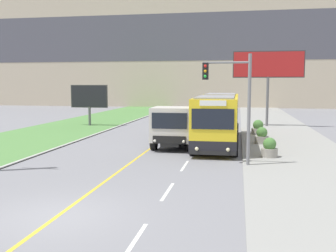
{
  "coord_description": "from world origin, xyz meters",
  "views": [
    {
      "loc": [
        5.25,
        -10.59,
        3.92
      ],
      "look_at": [
        1.1,
        12.44,
        1.4
      ],
      "focal_mm": 42.0,
      "sensor_mm": 36.0,
      "label": 1
    }
  ],
  "objects_px": {
    "planter_round_second": "(262,136)",
    "city_bus": "(218,119)",
    "traffic_light_mast": "(234,95)",
    "planter_round_third": "(258,128)",
    "planter_round_near": "(269,148)",
    "dump_truck": "(175,127)",
    "billboard_small": "(89,97)",
    "billboard_large": "(268,67)"
  },
  "relations": [
    {
      "from": "planter_round_third",
      "to": "planter_round_near",
      "type": "bearing_deg",
      "value": -89.1
    },
    {
      "from": "planter_round_second",
      "to": "billboard_small",
      "type": "bearing_deg",
      "value": 149.58
    },
    {
      "from": "planter_round_second",
      "to": "planter_round_third",
      "type": "relative_size",
      "value": 0.96
    },
    {
      "from": "planter_round_second",
      "to": "city_bus",
      "type": "bearing_deg",
      "value": -179.67
    },
    {
      "from": "dump_truck",
      "to": "planter_round_near",
      "type": "height_order",
      "value": "dump_truck"
    },
    {
      "from": "billboard_large",
      "to": "planter_round_third",
      "type": "xyz_separation_m",
      "value": [
        -1.07,
        -6.18,
        -4.85
      ]
    },
    {
      "from": "billboard_small",
      "to": "planter_round_near",
      "type": "height_order",
      "value": "billboard_small"
    },
    {
      "from": "planter_round_second",
      "to": "traffic_light_mast",
      "type": "bearing_deg",
      "value": -103.72
    },
    {
      "from": "billboard_large",
      "to": "planter_round_second",
      "type": "height_order",
      "value": "billboard_large"
    },
    {
      "from": "billboard_large",
      "to": "planter_round_near",
      "type": "bearing_deg",
      "value": -93.35
    },
    {
      "from": "traffic_light_mast",
      "to": "planter_round_near",
      "type": "relative_size",
      "value": 5.16
    },
    {
      "from": "traffic_light_mast",
      "to": "billboard_small",
      "type": "height_order",
      "value": "traffic_light_mast"
    },
    {
      "from": "planter_round_third",
      "to": "planter_round_second",
      "type": "bearing_deg",
      "value": -89.82
    },
    {
      "from": "traffic_light_mast",
      "to": "city_bus",
      "type": "bearing_deg",
      "value": 98.76
    },
    {
      "from": "city_bus",
      "to": "billboard_small",
      "type": "distance_m",
      "value": 15.37
    },
    {
      "from": "billboard_small",
      "to": "planter_round_third",
      "type": "relative_size",
      "value": 3.45
    },
    {
      "from": "traffic_light_mast",
      "to": "planter_round_second",
      "type": "distance_m",
      "value": 7.79
    },
    {
      "from": "traffic_light_mast",
      "to": "billboard_large",
      "type": "relative_size",
      "value": 0.77
    },
    {
      "from": "dump_truck",
      "to": "planter_round_second",
      "type": "relative_size",
      "value": 5.72
    },
    {
      "from": "billboard_large",
      "to": "planter_round_third",
      "type": "distance_m",
      "value": 7.92
    },
    {
      "from": "billboard_small",
      "to": "planter_round_third",
      "type": "distance_m",
      "value": 15.94
    },
    {
      "from": "planter_round_second",
      "to": "planter_round_third",
      "type": "bearing_deg",
      "value": 90.18
    },
    {
      "from": "traffic_light_mast",
      "to": "planter_round_third",
      "type": "relative_size",
      "value": 4.81
    },
    {
      "from": "planter_round_near",
      "to": "planter_round_third",
      "type": "bearing_deg",
      "value": 90.9
    },
    {
      "from": "billboard_large",
      "to": "planter_round_near",
      "type": "height_order",
      "value": "billboard_large"
    },
    {
      "from": "dump_truck",
      "to": "billboard_small",
      "type": "relative_size",
      "value": 1.6
    },
    {
      "from": "dump_truck",
      "to": "billboard_small",
      "type": "bearing_deg",
      "value": 131.41
    },
    {
      "from": "planter_round_third",
      "to": "city_bus",
      "type": "bearing_deg",
      "value": -120.28
    },
    {
      "from": "billboard_small",
      "to": "planter_round_third",
      "type": "xyz_separation_m",
      "value": [
        15.23,
        -4.2,
        -2.08
      ]
    },
    {
      "from": "planter_round_near",
      "to": "planter_round_second",
      "type": "distance_m",
      "value": 4.76
    },
    {
      "from": "planter_round_near",
      "to": "billboard_large",
      "type": "bearing_deg",
      "value": 86.65
    },
    {
      "from": "city_bus",
      "to": "dump_truck",
      "type": "height_order",
      "value": "city_bus"
    },
    {
      "from": "planter_round_second",
      "to": "planter_round_third",
      "type": "distance_m",
      "value": 4.75
    },
    {
      "from": "dump_truck",
      "to": "planter_round_near",
      "type": "xyz_separation_m",
      "value": [
        5.46,
        -2.46,
        -0.75
      ]
    },
    {
      "from": "city_bus",
      "to": "planter_round_third",
      "type": "xyz_separation_m",
      "value": [
        2.78,
        4.77,
        -1.07
      ]
    },
    {
      "from": "traffic_light_mast",
      "to": "planter_round_third",
      "type": "height_order",
      "value": "traffic_light_mast"
    },
    {
      "from": "dump_truck",
      "to": "billboard_large",
      "type": "relative_size",
      "value": 0.89
    },
    {
      "from": "dump_truck",
      "to": "planter_round_third",
      "type": "relative_size",
      "value": 5.51
    },
    {
      "from": "dump_truck",
      "to": "traffic_light_mast",
      "type": "xyz_separation_m",
      "value": [
        3.61,
        -4.74,
        2.12
      ]
    },
    {
      "from": "city_bus",
      "to": "planter_round_second",
      "type": "distance_m",
      "value": 3.0
    },
    {
      "from": "traffic_light_mast",
      "to": "planter_round_third",
      "type": "bearing_deg",
      "value": 81.78
    },
    {
      "from": "planter_round_third",
      "to": "dump_truck",
      "type": "bearing_deg",
      "value": -127.02
    }
  ]
}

